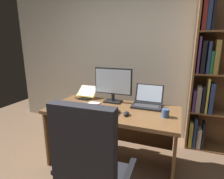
{
  "coord_description": "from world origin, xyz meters",
  "views": [
    {
      "loc": [
        0.5,
        -0.82,
        1.5
      ],
      "look_at": [
        -0.21,
        1.03,
        1.0
      ],
      "focal_mm": 28.79,
      "sensor_mm": 36.0,
      "label": 1
    }
  ],
  "objects_px": {
    "office_chair": "(91,178)",
    "coffee_mug": "(165,113)",
    "bookshelf": "(220,77)",
    "keyboard": "(101,111)",
    "computer_mouse": "(126,114)",
    "desk": "(114,122)",
    "notepad": "(92,105)",
    "monitor": "(113,85)",
    "laptop": "(148,102)",
    "open_binder": "(69,108)",
    "reading_stand_with_book": "(87,93)",
    "pen": "(94,104)"
  },
  "relations": [
    {
      "from": "laptop",
      "to": "notepad",
      "type": "distance_m",
      "value": 0.7
    },
    {
      "from": "monitor",
      "to": "notepad",
      "type": "xyz_separation_m",
      "value": [
        -0.2,
        -0.21,
        -0.23
      ]
    },
    {
      "from": "open_binder",
      "to": "computer_mouse",
      "type": "bearing_deg",
      "value": 13.15
    },
    {
      "from": "bookshelf",
      "to": "office_chair",
      "type": "relative_size",
      "value": 1.99
    },
    {
      "from": "bookshelf",
      "to": "keyboard",
      "type": "bearing_deg",
      "value": -142.72
    },
    {
      "from": "open_binder",
      "to": "coffee_mug",
      "type": "distance_m",
      "value": 1.11
    },
    {
      "from": "coffee_mug",
      "to": "desk",
      "type": "bearing_deg",
      "value": 169.41
    },
    {
      "from": "monitor",
      "to": "notepad",
      "type": "distance_m",
      "value": 0.37
    },
    {
      "from": "monitor",
      "to": "office_chair",
      "type": "bearing_deg",
      "value": -78.36
    },
    {
      "from": "office_chair",
      "to": "keyboard",
      "type": "bearing_deg",
      "value": 106.26
    },
    {
      "from": "reading_stand_with_book",
      "to": "notepad",
      "type": "height_order",
      "value": "reading_stand_with_book"
    },
    {
      "from": "open_binder",
      "to": "coffee_mug",
      "type": "bearing_deg",
      "value": 17.1
    },
    {
      "from": "desk",
      "to": "notepad",
      "type": "height_order",
      "value": "notepad"
    },
    {
      "from": "keyboard",
      "to": "coffee_mug",
      "type": "distance_m",
      "value": 0.71
    },
    {
      "from": "laptop",
      "to": "notepad",
      "type": "height_order",
      "value": "laptop"
    },
    {
      "from": "monitor",
      "to": "reading_stand_with_book",
      "type": "distance_m",
      "value": 0.45
    },
    {
      "from": "coffee_mug",
      "to": "monitor",
      "type": "bearing_deg",
      "value": 157.72
    },
    {
      "from": "bookshelf",
      "to": "pen",
      "type": "distance_m",
      "value": 1.73
    },
    {
      "from": "desk",
      "to": "monitor",
      "type": "relative_size",
      "value": 3.06
    },
    {
      "from": "laptop",
      "to": "open_binder",
      "type": "bearing_deg",
      "value": -152.28
    },
    {
      "from": "bookshelf",
      "to": "keyboard",
      "type": "xyz_separation_m",
      "value": [
        -1.31,
        -1.0,
        -0.31
      ]
    },
    {
      "from": "bookshelf",
      "to": "coffee_mug",
      "type": "bearing_deg",
      "value": -124.46
    },
    {
      "from": "desk",
      "to": "computer_mouse",
      "type": "bearing_deg",
      "value": -45.65
    },
    {
      "from": "office_chair",
      "to": "bookshelf",
      "type": "bearing_deg",
      "value": 55.52
    },
    {
      "from": "computer_mouse",
      "to": "office_chair",
      "type": "bearing_deg",
      "value": -96.36
    },
    {
      "from": "computer_mouse",
      "to": "bookshelf",
      "type": "bearing_deg",
      "value": 44.61
    },
    {
      "from": "coffee_mug",
      "to": "reading_stand_with_book",
      "type": "bearing_deg",
      "value": 163.3
    },
    {
      "from": "notepad",
      "to": "desk",
      "type": "bearing_deg",
      "value": 8.29
    },
    {
      "from": "keyboard",
      "to": "reading_stand_with_book",
      "type": "relative_size",
      "value": 1.51
    },
    {
      "from": "keyboard",
      "to": "coffee_mug",
      "type": "bearing_deg",
      "value": 8.55
    },
    {
      "from": "keyboard",
      "to": "computer_mouse",
      "type": "relative_size",
      "value": 4.04
    },
    {
      "from": "keyboard",
      "to": "pen",
      "type": "distance_m",
      "value": 0.25
    },
    {
      "from": "office_chair",
      "to": "notepad",
      "type": "xyz_separation_m",
      "value": [
        -0.42,
        0.87,
        0.28
      ]
    },
    {
      "from": "office_chair",
      "to": "open_binder",
      "type": "bearing_deg",
      "value": 132.61
    },
    {
      "from": "office_chair",
      "to": "computer_mouse",
      "type": "bearing_deg",
      "value": 82.0
    },
    {
      "from": "office_chair",
      "to": "coffee_mug",
      "type": "relative_size",
      "value": 12.64
    },
    {
      "from": "desk",
      "to": "coffee_mug",
      "type": "distance_m",
      "value": 0.67
    },
    {
      "from": "desk",
      "to": "reading_stand_with_book",
      "type": "distance_m",
      "value": 0.62
    },
    {
      "from": "bookshelf",
      "to": "monitor",
      "type": "relative_size",
      "value": 4.37
    },
    {
      "from": "monitor",
      "to": "keyboard",
      "type": "xyz_separation_m",
      "value": [
        0.0,
        -0.39,
        -0.22
      ]
    },
    {
      "from": "reading_stand_with_book",
      "to": "pen",
      "type": "relative_size",
      "value": 1.99
    },
    {
      "from": "keyboard",
      "to": "coffee_mug",
      "type": "height_order",
      "value": "coffee_mug"
    },
    {
      "from": "computer_mouse",
      "to": "open_binder",
      "type": "height_order",
      "value": "computer_mouse"
    },
    {
      "from": "office_chair",
      "to": "pen",
      "type": "distance_m",
      "value": 1.0
    },
    {
      "from": "coffee_mug",
      "to": "notepad",
      "type": "bearing_deg",
      "value": 175.34
    },
    {
      "from": "reading_stand_with_book",
      "to": "laptop",
      "type": "bearing_deg",
      "value": -2.56
    },
    {
      "from": "keyboard",
      "to": "notepad",
      "type": "distance_m",
      "value": 0.27
    },
    {
      "from": "desk",
      "to": "laptop",
      "type": "height_order",
      "value": "laptop"
    },
    {
      "from": "computer_mouse",
      "to": "reading_stand_with_book",
      "type": "height_order",
      "value": "reading_stand_with_book"
    },
    {
      "from": "pen",
      "to": "coffee_mug",
      "type": "height_order",
      "value": "coffee_mug"
    }
  ]
}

